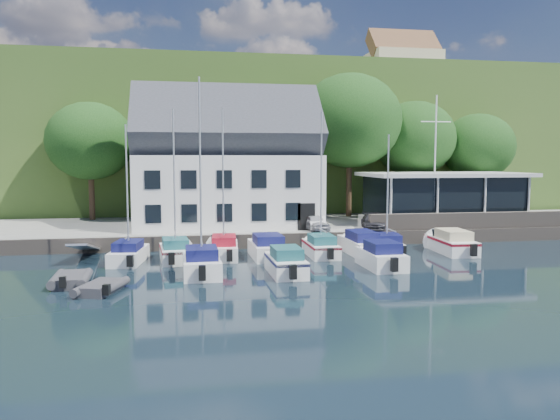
# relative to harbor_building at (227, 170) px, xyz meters

# --- Properties ---
(ground) EXTENTS (180.00, 180.00, 0.00)m
(ground) POSITION_rel_harbor_building_xyz_m (7.00, -16.50, -5.35)
(ground) COLOR black
(ground) RESTS_ON ground
(quay) EXTENTS (60.00, 13.00, 1.00)m
(quay) POSITION_rel_harbor_building_xyz_m (7.00, 1.00, -4.85)
(quay) COLOR gray
(quay) RESTS_ON ground
(quay_face) EXTENTS (60.00, 0.30, 1.00)m
(quay_face) POSITION_rel_harbor_building_xyz_m (7.00, -5.50, -4.85)
(quay_face) COLOR #61574E
(quay_face) RESTS_ON ground
(hillside) EXTENTS (160.00, 75.00, 16.00)m
(hillside) POSITION_rel_harbor_building_xyz_m (7.00, 45.50, 2.65)
(hillside) COLOR #314F1D
(hillside) RESTS_ON ground
(field_patch) EXTENTS (50.00, 30.00, 0.30)m
(field_patch) POSITION_rel_harbor_building_xyz_m (15.00, 53.50, 10.80)
(field_patch) COLOR olive
(field_patch) RESTS_ON hillside
(farmhouse) EXTENTS (10.40, 7.00, 8.20)m
(farmhouse) POSITION_rel_harbor_building_xyz_m (29.00, 35.50, 14.75)
(farmhouse) COLOR beige
(farmhouse) RESTS_ON hillside
(harbor_building) EXTENTS (14.40, 8.20, 8.70)m
(harbor_building) POSITION_rel_harbor_building_xyz_m (0.00, 0.00, 0.00)
(harbor_building) COLOR silver
(harbor_building) RESTS_ON quay
(club_pavilion) EXTENTS (13.20, 7.20, 4.10)m
(club_pavilion) POSITION_rel_harbor_building_xyz_m (18.00, -0.50, -2.30)
(club_pavilion) COLOR black
(club_pavilion) RESTS_ON quay
(seawall) EXTENTS (18.00, 0.50, 1.20)m
(seawall) POSITION_rel_harbor_building_xyz_m (19.00, -5.10, -3.75)
(seawall) COLOR #61574E
(seawall) RESTS_ON quay
(gangway) EXTENTS (1.20, 6.00, 1.40)m
(gangway) POSITION_rel_harbor_building_xyz_m (-9.50, -7.50, -5.35)
(gangway) COLOR silver
(gangway) RESTS_ON ground
(car_silver) EXTENTS (1.89, 3.61, 1.17)m
(car_silver) POSITION_rel_harbor_building_xyz_m (6.09, -4.08, -3.77)
(car_silver) COLOR #BABABF
(car_silver) RESTS_ON quay
(car_white) EXTENTS (1.59, 3.51, 1.12)m
(car_white) POSITION_rel_harbor_building_xyz_m (6.32, -3.72, -3.79)
(car_white) COLOR silver
(car_white) RESTS_ON quay
(car_dgrey) EXTENTS (2.38, 4.04, 1.10)m
(car_dgrey) POSITION_rel_harbor_building_xyz_m (10.63, -3.97, -3.80)
(car_dgrey) COLOR #2F2E33
(car_dgrey) RESTS_ON quay
(car_blue) EXTENTS (1.48, 3.72, 1.27)m
(car_blue) POSITION_rel_harbor_building_xyz_m (12.97, -2.54, -3.71)
(car_blue) COLOR navy
(car_blue) RESTS_ON quay
(flagpole) EXTENTS (2.43, 0.20, 10.11)m
(flagpole) POSITION_rel_harbor_building_xyz_m (15.78, -3.44, 0.70)
(flagpole) COLOR silver
(flagpole) RESTS_ON quay
(tree_0) EXTENTS (7.39, 7.39, 10.09)m
(tree_0) POSITION_rel_harbor_building_xyz_m (-11.23, 6.12, 0.70)
(tree_0) COLOR black
(tree_0) RESTS_ON quay
(tree_1) EXTENTS (6.65, 6.65, 9.09)m
(tree_1) POSITION_rel_harbor_building_xyz_m (-4.49, 5.58, 0.19)
(tree_1) COLOR black
(tree_1) RESTS_ON quay
(tree_2) EXTENTS (8.25, 8.25, 11.28)m
(tree_2) POSITION_rel_harbor_building_xyz_m (3.63, 6.07, 1.29)
(tree_2) COLOR black
(tree_2) RESTS_ON quay
(tree_3) EXTENTS (9.47, 9.47, 12.94)m
(tree_3) POSITION_rel_harbor_building_xyz_m (11.54, 5.12, 2.12)
(tree_3) COLOR black
(tree_3) RESTS_ON quay
(tree_4) EXTENTS (7.81, 7.81, 10.68)m
(tree_4) POSITION_rel_harbor_building_xyz_m (18.16, 5.96, 0.99)
(tree_4) COLOR black
(tree_4) RESTS_ON quay
(tree_5) EXTENTS (7.01, 7.01, 9.58)m
(tree_5) POSITION_rel_harbor_building_xyz_m (24.55, 5.76, 0.44)
(tree_5) COLOR black
(tree_5) RESTS_ON quay
(boat_r1_0) EXTENTS (2.63, 6.24, 8.20)m
(boat_r1_0) POSITION_rel_harbor_building_xyz_m (-6.69, -9.32, -1.25)
(boat_r1_0) COLOR white
(boat_r1_0) RESTS_ON ground
(boat_r1_1) EXTENTS (2.41, 5.75, 8.75)m
(boat_r1_1) POSITION_rel_harbor_building_xyz_m (-3.91, -9.33, -0.97)
(boat_r1_1) COLOR white
(boat_r1_1) RESTS_ON ground
(boat_r1_2) EXTENTS (2.38, 6.12, 8.88)m
(boat_r1_2) POSITION_rel_harbor_building_xyz_m (-0.91, -8.76, -0.91)
(boat_r1_2) COLOR white
(boat_r1_2) RESTS_ON ground
(boat_r1_3) EXTENTS (2.30, 6.41, 1.51)m
(boat_r1_3) POSITION_rel_harbor_building_xyz_m (1.83, -9.16, -4.59)
(boat_r1_3) COLOR white
(boat_r1_3) RESTS_ON ground
(boat_r1_4) EXTENTS (1.98, 5.93, 8.52)m
(boat_r1_4) POSITION_rel_harbor_building_xyz_m (5.32, -9.12, -1.09)
(boat_r1_4) COLOR white
(boat_r1_4) RESTS_ON ground
(boat_r1_5) EXTENTS (2.04, 7.12, 1.56)m
(boat_r1_5) POSITION_rel_harbor_building_xyz_m (8.09, -8.83, -4.57)
(boat_r1_5) COLOR white
(boat_r1_5) RESTS_ON ground
(boat_r1_6) EXTENTS (2.65, 5.57, 8.23)m
(boat_r1_6) POSITION_rel_harbor_building_xyz_m (9.82, -9.08, -1.24)
(boat_r1_6) COLOR white
(boat_r1_6) RESTS_ON ground
(boat_r1_7) EXTENTS (2.54, 6.95, 1.56)m
(boat_r1_7) POSITION_rel_harbor_building_xyz_m (14.24, -9.40, -4.57)
(boat_r1_7) COLOR white
(boat_r1_7) RESTS_ON ground
(boat_r2_1) EXTENTS (2.23, 5.86, 9.52)m
(boat_r2_1) POSITION_rel_harbor_building_xyz_m (-2.46, -13.77, -0.59)
(boat_r2_1) COLOR white
(boat_r2_1) RESTS_ON ground
(boat_r2_2) EXTENTS (2.00, 5.78, 1.52)m
(boat_r2_2) POSITION_rel_harbor_building_xyz_m (2.06, -14.27, -4.59)
(boat_r2_2) COLOR white
(boat_r2_2) RESTS_ON ground
(boat_r2_3) EXTENTS (2.15, 5.53, 1.57)m
(boat_r2_3) POSITION_rel_harbor_building_xyz_m (7.78, -13.51, -4.57)
(boat_r2_3) COLOR white
(boat_r2_3) RESTS_ON ground
(dinghy_0) EXTENTS (2.04, 3.23, 0.73)m
(dinghy_0) POSITION_rel_harbor_building_xyz_m (-8.93, -14.95, -4.98)
(dinghy_0) COLOR #35353A
(dinghy_0) RESTS_ON ground
(dinghy_1) EXTENTS (2.49, 3.19, 0.65)m
(dinghy_1) POSITION_rel_harbor_building_xyz_m (-7.22, -16.83, -5.02)
(dinghy_1) COLOR #35353A
(dinghy_1) RESTS_ON ground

